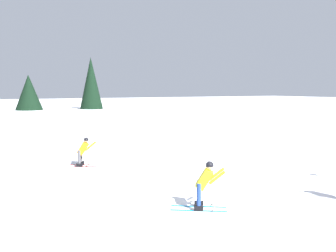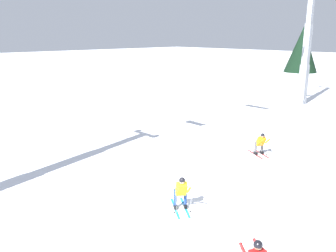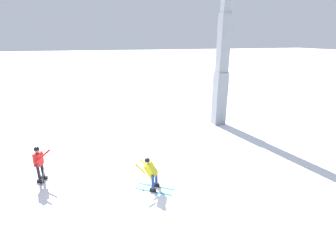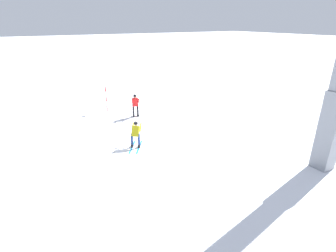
{
  "view_description": "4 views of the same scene",
  "coord_description": "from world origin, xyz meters",
  "views": [
    {
      "loc": [
        -8.36,
        7.32,
        3.69
      ],
      "look_at": [
        0.82,
        2.22,
        2.63
      ],
      "focal_mm": 39.99,
      "sensor_mm": 36.0,
      "label": 1
    },
    {
      "loc": [
        -8.28,
        -7.88,
        6.91
      ],
      "look_at": [
        1.48,
        2.33,
        3.14
      ],
      "focal_mm": 37.11,
      "sensor_mm": 36.0,
      "label": 2
    },
    {
      "loc": [
        10.04,
        -0.97,
        6.29
      ],
      "look_at": [
        0.9,
        1.69,
        2.88
      ],
      "focal_mm": 26.38,
      "sensor_mm": 36.0,
      "label": 3
    },
    {
      "loc": [
        6.15,
        13.88,
        6.89
      ],
      "look_at": [
        0.23,
        3.6,
        2.07
      ],
      "focal_mm": 27.9,
      "sensor_mm": 36.0,
      "label": 4
    }
  ],
  "objects": [
    {
      "name": "ground_plane",
      "position": [
        0.0,
        0.0,
        0.0
      ],
      "size": [
        260.0,
        260.0,
        0.0
      ],
      "primitive_type": "plane",
      "color": "white"
    },
    {
      "name": "trail_marker_pole",
      "position": [
        0.36,
        -6.18,
        1.1
      ],
      "size": [
        0.07,
        0.28,
        2.04
      ],
      "color": "red",
      "rests_on": "ground_plane"
    },
    {
      "name": "skier_distant_uphill",
      "position": [
        -1.15,
        -3.8,
        1.02
      ],
      "size": [
        0.93,
        1.74,
        1.78
      ],
      "color": "white",
      "rests_on": "ground_plane"
    },
    {
      "name": "skier_carving_main",
      "position": [
        0.86,
        0.92,
        0.86
      ],
      "size": [
        1.44,
        1.72,
        1.62
      ],
      "color": "#198CCC",
      "rests_on": "ground_plane"
    }
  ]
}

